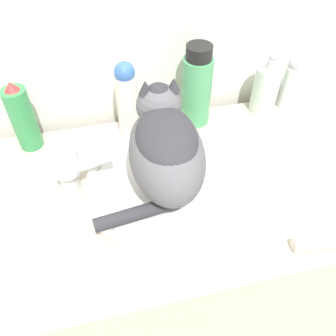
% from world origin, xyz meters
% --- Properties ---
extents(vanity_counter, '(0.97, 0.54, 0.89)m').
position_xyz_m(vanity_counter, '(0.00, 0.27, 0.45)').
color(vanity_counter, '#B2A893').
rests_on(vanity_counter, ground_plane).
extents(sink_basin, '(0.36, 0.36, 0.06)m').
position_xyz_m(sink_basin, '(-0.04, 0.24, 0.92)').
color(sink_basin, silver).
rests_on(sink_basin, vanity_counter).
extents(cat, '(0.25, 0.28, 0.19)m').
position_xyz_m(cat, '(-0.04, 0.25, 1.04)').
color(cat, '#56565B').
rests_on(cat, sink_basin).
extents(faucet, '(0.14, 0.08, 0.13)m').
position_xyz_m(faucet, '(-0.24, 0.32, 0.96)').
color(faucet, silver).
rests_on(faucet, vanity_counter).
extents(lotion_bottle_white, '(0.06, 0.06, 0.20)m').
position_xyz_m(lotion_bottle_white, '(-0.08, 0.50, 0.99)').
color(lotion_bottle_white, white).
rests_on(lotion_bottle_white, vanity_counter).
extents(mouthwash_bottle, '(0.08, 0.08, 0.22)m').
position_xyz_m(mouthwash_bottle, '(0.10, 0.50, 1.00)').
color(mouthwash_bottle, '#4CA366').
rests_on(mouthwash_bottle, vanity_counter).
extents(deodorant_stick, '(0.05, 0.05, 0.16)m').
position_xyz_m(deodorant_stick, '(0.38, 0.50, 0.97)').
color(deodorant_stick, silver).
rests_on(deodorant_stick, vanity_counter).
extents(spray_bottle_trigger, '(0.06, 0.06, 0.19)m').
position_xyz_m(spray_bottle_trigger, '(-0.34, 0.50, 0.98)').
color(spray_bottle_trigger, '#338C4C').
rests_on(spray_bottle_trigger, vanity_counter).
extents(soap_pump_bottle, '(0.07, 0.07, 0.17)m').
position_xyz_m(soap_pump_bottle, '(0.30, 0.50, 0.96)').
color(soap_pump_bottle, silver).
rests_on(soap_pump_bottle, vanity_counter).
extents(cream_tube, '(0.16, 0.04, 0.03)m').
position_xyz_m(cream_tube, '(0.25, 0.04, 0.90)').
color(cream_tube, silver).
rests_on(cream_tube, vanity_counter).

